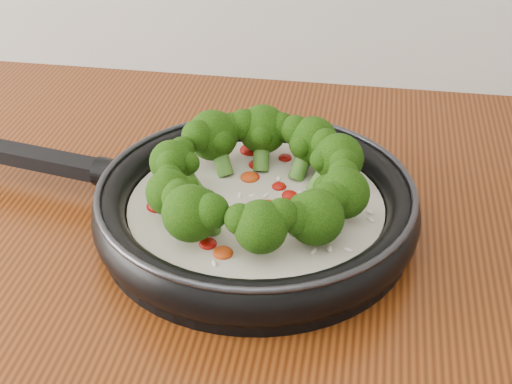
# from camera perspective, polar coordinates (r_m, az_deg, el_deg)

# --- Properties ---
(skillet) EXTENTS (0.56, 0.40, 0.10)m
(skillet) POSITION_cam_1_polar(r_m,az_deg,el_deg) (0.78, -0.11, -0.61)
(skillet) COLOR black
(skillet) RESTS_ON counter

